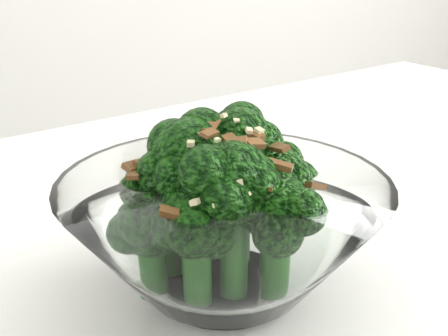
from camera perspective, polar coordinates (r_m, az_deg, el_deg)
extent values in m
cube|color=white|center=(0.63, 11.06, -4.82)|extent=(1.42, 1.20, 0.04)
cylinder|color=white|center=(1.36, 14.84, -7.82)|extent=(0.04, 0.04, 0.71)
cylinder|color=white|center=(0.47, 0.00, -10.79)|extent=(0.10, 0.10, 0.01)
cylinder|color=#1E5817|center=(0.46, 4.54, -5.97)|extent=(0.02, 0.02, 0.06)
sphere|color=#1A5510|center=(0.44, 4.70, -1.04)|extent=(0.05, 0.05, 0.05)
cylinder|color=#1E5817|center=(0.45, -2.98, -5.20)|extent=(0.02, 0.02, 0.08)
sphere|color=#1A5510|center=(0.43, -3.11, 1.18)|extent=(0.05, 0.05, 0.05)
cylinder|color=#1E5817|center=(0.49, 4.50, -5.06)|extent=(0.02, 0.02, 0.04)
sphere|color=#1A5510|center=(0.48, 4.62, -1.52)|extent=(0.04, 0.04, 0.04)
cylinder|color=#1E5817|center=(0.43, 4.77, -8.73)|extent=(0.02, 0.02, 0.06)
sphere|color=#1A5510|center=(0.41, 4.94, -3.94)|extent=(0.05, 0.05, 0.05)
cylinder|color=#1E5817|center=(0.47, 1.26, -3.96)|extent=(0.02, 0.02, 0.08)
sphere|color=#1A5510|center=(0.44, 1.31, 2.37)|extent=(0.05, 0.05, 0.05)
cylinder|color=#1E5817|center=(0.49, -0.78, -4.71)|extent=(0.02, 0.02, 0.05)
sphere|color=#1A5510|center=(0.48, -0.80, -1.06)|extent=(0.04, 0.04, 0.04)
cylinder|color=#1E5817|center=(0.46, -5.06, -6.31)|extent=(0.02, 0.02, 0.06)
sphere|color=#1A5510|center=(0.44, -5.23, -1.50)|extent=(0.05, 0.05, 0.05)
cylinder|color=#1E5817|center=(0.42, -2.48, -9.43)|extent=(0.02, 0.02, 0.05)
sphere|color=#1A5510|center=(0.40, -2.57, -4.78)|extent=(0.04, 0.04, 0.04)
cylinder|color=#1E5817|center=(0.42, 0.90, -7.26)|extent=(0.02, 0.02, 0.08)
sphere|color=#1A5510|center=(0.40, 0.94, -0.90)|extent=(0.05, 0.05, 0.05)
cylinder|color=#1E5817|center=(0.43, -6.53, -9.04)|extent=(0.02, 0.02, 0.04)
sphere|color=#1A5510|center=(0.42, -6.71, -5.21)|extent=(0.04, 0.04, 0.04)
cube|color=brown|center=(0.41, 8.38, -1.63)|extent=(0.02, 0.01, 0.01)
cube|color=brown|center=(0.46, 0.40, 3.25)|extent=(0.02, 0.01, 0.01)
cube|color=brown|center=(0.45, 4.41, 2.77)|extent=(0.01, 0.01, 0.01)
cube|color=brown|center=(0.44, -0.36, 3.46)|extent=(0.02, 0.02, 0.01)
cube|color=brown|center=(0.38, -5.04, -4.07)|extent=(0.01, 0.01, 0.01)
cube|color=brown|center=(0.43, -1.80, 3.70)|extent=(0.02, 0.02, 0.01)
cube|color=brown|center=(0.46, -4.33, 2.52)|extent=(0.01, 0.02, 0.01)
cube|color=brown|center=(0.42, -2.08, 3.75)|extent=(0.01, 0.01, 0.01)
cube|color=brown|center=(0.42, 2.74, 3.08)|extent=(0.02, 0.02, 0.01)
cube|color=brown|center=(0.42, -4.43, 2.40)|extent=(0.02, 0.02, 0.01)
cube|color=brown|center=(0.40, 2.76, 2.26)|extent=(0.02, 0.02, 0.01)
cube|color=brown|center=(0.43, -7.28, 0.26)|extent=(0.01, 0.02, 0.01)
cube|color=brown|center=(0.40, 1.06, 2.33)|extent=(0.02, 0.01, 0.01)
cube|color=brown|center=(0.39, 3.89, -1.57)|extent=(0.02, 0.02, 0.00)
cube|color=brown|center=(0.46, -3.25, 2.99)|extent=(0.01, 0.02, 0.01)
cube|color=brown|center=(0.43, 2.68, 2.95)|extent=(0.01, 0.02, 0.01)
cube|color=brown|center=(0.43, -4.60, 1.79)|extent=(0.01, 0.02, 0.01)
cube|color=brown|center=(0.42, -8.06, -0.57)|extent=(0.01, 0.02, 0.00)
cube|color=brown|center=(0.42, -1.06, 3.95)|extent=(0.01, 0.02, 0.01)
cube|color=brown|center=(0.41, -2.73, 2.65)|extent=(0.01, 0.02, 0.01)
cube|color=brown|center=(0.39, -2.11, 0.37)|extent=(0.01, 0.02, 0.01)
cube|color=brown|center=(0.46, -2.31, 2.43)|extent=(0.01, 0.01, 0.00)
cube|color=brown|center=(0.44, -5.05, 2.21)|extent=(0.02, 0.01, 0.01)
cube|color=brown|center=(0.40, 5.13, 0.24)|extent=(0.02, 0.01, 0.01)
cube|color=brown|center=(0.45, 4.85, 1.88)|extent=(0.01, 0.01, 0.01)
cube|color=brown|center=(0.40, 0.65, 2.55)|extent=(0.01, 0.02, 0.01)
cube|color=brown|center=(0.43, -8.27, 0.14)|extent=(0.02, 0.02, 0.01)
cube|color=brown|center=(0.41, -1.35, 3.19)|extent=(0.02, 0.02, 0.01)
cube|color=brown|center=(0.42, 5.11, 1.87)|extent=(0.01, 0.02, 0.01)
cube|color=brown|center=(0.46, 6.37, 0.86)|extent=(0.01, 0.02, 0.01)
cube|color=beige|center=(0.43, -6.88, 0.57)|extent=(0.01, 0.00, 0.01)
cube|color=beige|center=(0.37, 0.28, -1.95)|extent=(0.01, 0.01, 0.00)
cube|color=beige|center=(0.43, 5.31, 1.80)|extent=(0.01, 0.01, 0.00)
cube|color=beige|center=(0.38, -2.37, -1.06)|extent=(0.01, 0.01, 0.01)
cube|color=beige|center=(0.40, -0.62, 2.59)|extent=(0.00, 0.00, 0.00)
cube|color=beige|center=(0.40, 1.69, 1.65)|extent=(0.01, 0.01, 0.01)
cube|color=beige|center=(0.44, 0.53, 3.63)|extent=(0.01, 0.01, 0.00)
cube|color=beige|center=(0.39, -0.52, 1.65)|extent=(0.01, 0.01, 0.00)
cube|color=beige|center=(0.45, 5.23, 2.36)|extent=(0.01, 0.01, 0.01)
cube|color=beige|center=(0.43, 1.15, 4.32)|extent=(0.00, 0.00, 0.00)
cube|color=beige|center=(0.39, 6.62, -2.75)|extent=(0.01, 0.01, 0.01)
cube|color=beige|center=(0.46, -3.11, 2.45)|extent=(0.00, 0.01, 0.00)
cube|color=beige|center=(0.45, -4.80, 1.93)|extent=(0.00, 0.00, 0.00)
cube|color=beige|center=(0.38, 2.20, -2.40)|extent=(0.00, 0.00, 0.00)
cube|color=beige|center=(0.41, -3.09, 2.96)|extent=(0.01, 0.01, 0.01)
cube|color=beige|center=(0.38, 1.36, -1.31)|extent=(0.01, 0.01, 0.00)
cube|color=beige|center=(0.42, 3.22, 3.40)|extent=(0.01, 0.01, 0.01)
cube|color=beige|center=(0.42, -0.02, 4.83)|extent=(0.01, 0.01, 0.00)
cube|color=beige|center=(0.38, -2.69, -3.13)|extent=(0.01, 0.01, 0.01)
cube|color=beige|center=(0.46, 2.02, 3.06)|extent=(0.00, 0.00, 0.00)
cube|color=beige|center=(0.41, -2.41, 3.11)|extent=(0.01, 0.01, 0.00)
cube|color=beige|center=(0.37, -0.78, -3.36)|extent=(0.01, 0.01, 0.00)
cube|color=beige|center=(0.41, 2.32, 3.44)|extent=(0.00, 0.00, 0.00)
cube|color=beige|center=(0.40, -3.05, 2.25)|extent=(0.01, 0.01, 0.00)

